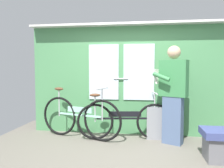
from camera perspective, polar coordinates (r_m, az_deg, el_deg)
ground_plane at (r=3.48m, az=3.72°, el=-18.58°), size 5.05×4.07×0.04m
train_door_wall at (r=4.44m, az=4.87°, el=1.76°), size 4.05×0.28×2.19m
bicycle_near_door at (r=4.16m, az=3.19°, el=-9.29°), size 1.76×0.46×0.88m
bicycle_leaning_behind at (r=4.28m, az=-8.36°, el=-8.39°), size 1.66×0.61×0.97m
passenger_reading_newspaper at (r=3.99m, az=15.35°, el=-2.11°), size 0.63×0.58×1.71m
trash_bin_by_wall at (r=4.34m, az=11.24°, el=-9.55°), size 0.35×0.28×0.61m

